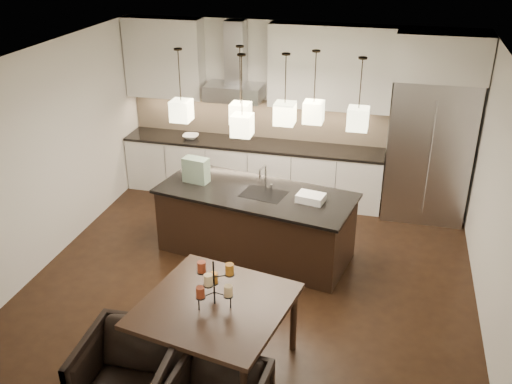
% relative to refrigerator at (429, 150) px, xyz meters
% --- Properties ---
extents(floor, '(5.50, 5.50, 0.02)m').
position_rel_refrigerator_xyz_m(floor, '(-2.10, -2.38, -1.08)').
color(floor, black).
rests_on(floor, ground).
extents(ceiling, '(5.50, 5.50, 0.02)m').
position_rel_refrigerator_xyz_m(ceiling, '(-2.10, -2.38, 1.73)').
color(ceiling, white).
rests_on(ceiling, wall_back).
extents(wall_back, '(5.50, 0.02, 2.80)m').
position_rel_refrigerator_xyz_m(wall_back, '(-2.10, 0.38, 0.32)').
color(wall_back, silver).
rests_on(wall_back, ground).
extents(wall_front, '(5.50, 0.02, 2.80)m').
position_rel_refrigerator_xyz_m(wall_front, '(-2.10, -5.14, 0.32)').
color(wall_front, silver).
rests_on(wall_front, ground).
extents(wall_left, '(0.02, 5.50, 2.80)m').
position_rel_refrigerator_xyz_m(wall_left, '(-4.86, -2.38, 0.32)').
color(wall_left, silver).
rests_on(wall_left, ground).
extents(wall_right, '(0.02, 5.50, 2.80)m').
position_rel_refrigerator_xyz_m(wall_right, '(0.66, -2.38, 0.32)').
color(wall_right, silver).
rests_on(wall_right, ground).
extents(refrigerator, '(1.20, 0.72, 2.15)m').
position_rel_refrigerator_xyz_m(refrigerator, '(0.00, 0.00, 0.00)').
color(refrigerator, '#B7B7BA').
rests_on(refrigerator, floor).
extents(fridge_panel, '(1.26, 0.72, 0.65)m').
position_rel_refrigerator_xyz_m(fridge_panel, '(0.00, 0.00, 1.40)').
color(fridge_panel, silver).
rests_on(fridge_panel, refrigerator).
extents(lower_cabinets, '(4.21, 0.62, 0.88)m').
position_rel_refrigerator_xyz_m(lower_cabinets, '(-2.73, 0.05, -0.64)').
color(lower_cabinets, silver).
rests_on(lower_cabinets, floor).
extents(countertop, '(4.21, 0.66, 0.04)m').
position_rel_refrigerator_xyz_m(countertop, '(-2.73, 0.05, -0.17)').
color(countertop, black).
rests_on(countertop, lower_cabinets).
extents(backsplash, '(4.21, 0.02, 0.63)m').
position_rel_refrigerator_xyz_m(backsplash, '(-2.73, 0.35, 0.16)').
color(backsplash, tan).
rests_on(backsplash, countertop).
extents(upper_cab_left, '(1.25, 0.35, 1.25)m').
position_rel_refrigerator_xyz_m(upper_cab_left, '(-4.20, 0.19, 1.10)').
color(upper_cab_left, silver).
rests_on(upper_cab_left, wall_back).
extents(upper_cab_right, '(1.85, 0.35, 1.25)m').
position_rel_refrigerator_xyz_m(upper_cab_right, '(-1.55, 0.19, 1.10)').
color(upper_cab_right, silver).
rests_on(upper_cab_right, wall_back).
extents(hood_canopy, '(0.90, 0.52, 0.24)m').
position_rel_refrigerator_xyz_m(hood_canopy, '(-3.03, 0.10, 0.65)').
color(hood_canopy, '#B7B7BA').
rests_on(hood_canopy, wall_back).
extents(hood_chimney, '(0.30, 0.28, 0.96)m').
position_rel_refrigerator_xyz_m(hood_chimney, '(-3.03, 0.21, 1.24)').
color(hood_chimney, '#B7B7BA').
rests_on(hood_chimney, hood_canopy).
extents(fruit_bowl, '(0.29, 0.29, 0.06)m').
position_rel_refrigerator_xyz_m(fruit_bowl, '(-3.75, 0.00, -0.12)').
color(fruit_bowl, silver).
rests_on(fruit_bowl, countertop).
extents(island_body, '(2.66, 1.45, 0.89)m').
position_rel_refrigerator_xyz_m(island_body, '(-2.22, -1.73, -0.63)').
color(island_body, black).
rests_on(island_body, floor).
extents(island_top, '(2.76, 1.54, 0.04)m').
position_rel_refrigerator_xyz_m(island_top, '(-2.22, -1.73, -0.17)').
color(island_top, black).
rests_on(island_top, island_body).
extents(faucet, '(0.14, 0.26, 0.38)m').
position_rel_refrigerator_xyz_m(faucet, '(-2.10, -1.65, 0.04)').
color(faucet, silver).
rests_on(faucet, island_top).
extents(tote_bag, '(0.37, 0.24, 0.34)m').
position_rel_refrigerator_xyz_m(tote_bag, '(-3.08, -1.61, 0.02)').
color(tote_bag, '#174925').
rests_on(tote_bag, island_top).
extents(food_container, '(0.38, 0.30, 0.10)m').
position_rel_refrigerator_xyz_m(food_container, '(-1.47, -1.83, -0.10)').
color(food_container, silver).
rests_on(food_container, island_top).
extents(dining_table, '(1.58, 1.58, 0.81)m').
position_rel_refrigerator_xyz_m(dining_table, '(-2.05, -4.02, -0.67)').
color(dining_table, black).
rests_on(dining_table, floor).
extents(candelabra, '(0.46, 0.46, 0.48)m').
position_rel_refrigerator_xyz_m(candelabra, '(-2.05, -4.02, -0.02)').
color(candelabra, black).
rests_on(candelabra, dining_table).
extents(candle_a, '(0.10, 0.10, 0.11)m').
position_rel_refrigerator_xyz_m(candle_a, '(-1.90, -4.05, -0.07)').
color(candle_a, beige).
rests_on(candle_a, candelabra).
extents(candle_b, '(0.10, 0.10, 0.11)m').
position_rel_refrigerator_xyz_m(candle_b, '(-2.10, -3.88, -0.07)').
color(candle_b, '#C37721').
rests_on(candle_b, candelabra).
extents(candle_c, '(0.10, 0.10, 0.11)m').
position_rel_refrigerator_xyz_m(candle_c, '(-2.15, -4.13, -0.07)').
color(candle_c, '#943A20').
rests_on(candle_c, candelabra).
extents(candle_d, '(0.10, 0.10, 0.11)m').
position_rel_refrigerator_xyz_m(candle_d, '(-1.92, -3.94, 0.11)').
color(candle_d, '#C37721').
rests_on(candle_d, candelabra).
extents(candle_e, '(0.10, 0.10, 0.11)m').
position_rel_refrigerator_xyz_m(candle_e, '(-2.19, -3.97, 0.11)').
color(candle_e, '#943A20').
rests_on(candle_e, candelabra).
extents(candle_f, '(0.10, 0.10, 0.11)m').
position_rel_refrigerator_xyz_m(candle_f, '(-2.05, -4.16, 0.11)').
color(candle_f, beige).
rests_on(candle_f, candelabra).
extents(armchair_left, '(0.90, 0.93, 0.81)m').
position_rel_refrigerator_xyz_m(armchair_left, '(-2.63, -4.74, -0.67)').
color(armchair_left, black).
rests_on(armchair_left, floor).
extents(pendant_a, '(0.24, 0.24, 0.26)m').
position_rel_refrigerator_xyz_m(pendant_a, '(-3.11, -1.94, 0.96)').
color(pendant_a, beige).
rests_on(pendant_a, ceiling).
extents(pendant_b, '(0.24, 0.24, 0.26)m').
position_rel_refrigerator_xyz_m(pendant_b, '(-2.45, -1.60, 0.88)').
color(pendant_b, beige).
rests_on(pendant_b, ceiling).
extents(pendant_c, '(0.24, 0.24, 0.26)m').
position_rel_refrigerator_xyz_m(pendant_c, '(-1.82, -1.90, 1.01)').
color(pendant_c, beige).
rests_on(pendant_c, ceiling).
extents(pendant_d, '(0.24, 0.24, 0.26)m').
position_rel_refrigerator_xyz_m(pendant_d, '(-1.51, -1.65, 0.98)').
color(pendant_d, beige).
rests_on(pendant_d, ceiling).
extents(pendant_e, '(0.24, 0.24, 0.26)m').
position_rel_refrigerator_xyz_m(pendant_e, '(-0.96, -1.89, 1.02)').
color(pendant_e, beige).
rests_on(pendant_e, ceiling).
extents(pendant_f, '(0.24, 0.24, 0.26)m').
position_rel_refrigerator_xyz_m(pendant_f, '(-2.30, -2.06, 0.88)').
color(pendant_f, beige).
rests_on(pendant_f, ceiling).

